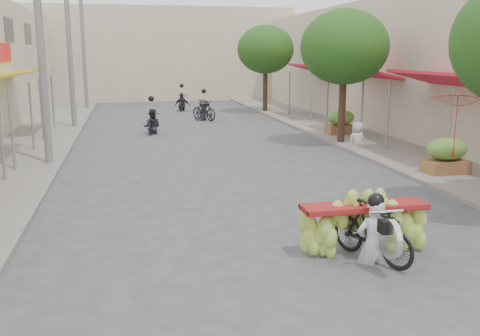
% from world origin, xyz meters
% --- Properties ---
extents(sidewalk_left, '(4.00, 60.00, 0.12)m').
position_xyz_m(sidewalk_left, '(-7.00, 15.00, 0.06)').
color(sidewalk_left, gray).
rests_on(sidewalk_left, ground).
extents(sidewalk_right, '(4.00, 60.00, 0.12)m').
position_xyz_m(sidewalk_right, '(7.00, 15.00, 0.06)').
color(sidewalk_right, gray).
rests_on(sidewalk_right, ground).
extents(far_building, '(20.00, 6.00, 7.00)m').
position_xyz_m(far_building, '(0.00, 38.00, 3.50)').
color(far_building, beige).
rests_on(far_building, ground).
extents(utility_pole_mid, '(0.60, 0.24, 8.00)m').
position_xyz_m(utility_pole_mid, '(-5.40, 12.00, 4.03)').
color(utility_pole_mid, slate).
rests_on(utility_pole_mid, ground).
extents(utility_pole_far, '(0.60, 0.24, 8.00)m').
position_xyz_m(utility_pole_far, '(-5.40, 21.00, 4.03)').
color(utility_pole_far, slate).
rests_on(utility_pole_far, ground).
extents(utility_pole_back, '(0.60, 0.24, 8.00)m').
position_xyz_m(utility_pole_back, '(-5.40, 30.00, 4.03)').
color(utility_pole_back, slate).
rests_on(utility_pole_back, ground).
extents(street_tree_mid, '(3.40, 3.40, 5.25)m').
position_xyz_m(street_tree_mid, '(5.40, 14.00, 3.78)').
color(street_tree_mid, '#3A2719').
rests_on(street_tree_mid, ground).
extents(street_tree_far, '(3.40, 3.40, 5.25)m').
position_xyz_m(street_tree_far, '(5.40, 26.00, 3.78)').
color(street_tree_far, '#3A2719').
rests_on(street_tree_far, ground).
extents(produce_crate_mid, '(1.20, 0.88, 1.16)m').
position_xyz_m(produce_crate_mid, '(6.20, 8.00, 0.71)').
color(produce_crate_mid, brown).
rests_on(produce_crate_mid, ground).
extents(produce_crate_far, '(1.20, 0.88, 1.16)m').
position_xyz_m(produce_crate_far, '(6.20, 16.00, 0.71)').
color(produce_crate_far, brown).
rests_on(produce_crate_far, ground).
extents(banana_motorbike, '(2.28, 1.90, 2.08)m').
position_xyz_m(banana_motorbike, '(1.19, 2.54, 0.69)').
color(banana_motorbike, black).
rests_on(banana_motorbike, ground).
extents(market_umbrella, '(2.44, 2.44, 1.90)m').
position_xyz_m(market_umbrella, '(6.05, 7.43, 2.55)').
color(market_umbrella, '#A92D16').
rests_on(market_umbrella, ground).
extents(pedestrian, '(0.88, 0.64, 1.61)m').
position_xyz_m(pedestrian, '(6.02, 13.83, 0.93)').
color(pedestrian, silver).
rests_on(pedestrian, ground).
extents(bg_motorbike_a, '(0.90, 1.66, 1.95)m').
position_xyz_m(bg_motorbike_a, '(-1.81, 18.49, 0.75)').
color(bg_motorbike_a, black).
rests_on(bg_motorbike_a, ground).
extents(bg_motorbike_b, '(1.45, 1.88, 1.95)m').
position_xyz_m(bg_motorbike_b, '(1.18, 22.85, 0.82)').
color(bg_motorbike_b, black).
rests_on(bg_motorbike_b, ground).
extents(bg_motorbike_c, '(1.06, 1.85, 1.95)m').
position_xyz_m(bg_motorbike_c, '(0.53, 28.12, 0.78)').
color(bg_motorbike_c, black).
rests_on(bg_motorbike_c, ground).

